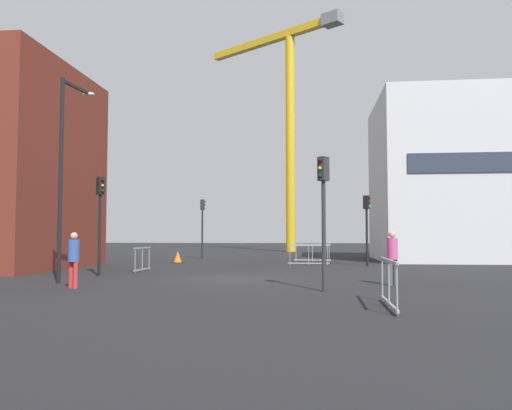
{
  "coord_description": "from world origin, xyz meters",
  "views": [
    {
      "loc": [
        2.85,
        -18.82,
        1.63
      ],
      "look_at": [
        0.0,
        7.89,
        3.19
      ],
      "focal_mm": 35.92,
      "sensor_mm": 36.0,
      "label": 1
    }
  ],
  "objects_px": {
    "traffic_light_near": "(100,209)",
    "pedestrian_waiting": "(74,256)",
    "traffic_light_island": "(202,219)",
    "construction_crane": "(288,103)",
    "traffic_cone_orange": "(178,257)",
    "traffic_light_median": "(367,218)",
    "pedestrian_walking": "(392,254)",
    "streetlamp_tall": "(65,161)",
    "traffic_light_far": "(323,200)",
    "traffic_light_crosswalk": "(324,219)"
  },
  "relations": [
    {
      "from": "traffic_light_near",
      "to": "pedestrian_waiting",
      "type": "bearing_deg",
      "value": -75.93
    },
    {
      "from": "traffic_light_island",
      "to": "traffic_light_near",
      "type": "distance_m",
      "value": 14.64
    },
    {
      "from": "construction_crane",
      "to": "pedestrian_waiting",
      "type": "bearing_deg",
      "value": -98.28
    },
    {
      "from": "traffic_cone_orange",
      "to": "traffic_light_near",
      "type": "bearing_deg",
      "value": -93.96
    },
    {
      "from": "construction_crane",
      "to": "traffic_cone_orange",
      "type": "relative_size",
      "value": 32.3
    },
    {
      "from": "traffic_light_island",
      "to": "pedestrian_waiting",
      "type": "bearing_deg",
      "value": -89.62
    },
    {
      "from": "construction_crane",
      "to": "traffic_light_near",
      "type": "xyz_separation_m",
      "value": [
        -6.19,
        -29.94,
        -11.9
      ]
    },
    {
      "from": "pedestrian_waiting",
      "to": "traffic_cone_orange",
      "type": "relative_size",
      "value": 2.5
    },
    {
      "from": "traffic_light_median",
      "to": "pedestrian_waiting",
      "type": "relative_size",
      "value": 2.15
    },
    {
      "from": "construction_crane",
      "to": "pedestrian_waiting",
      "type": "relative_size",
      "value": 12.93
    },
    {
      "from": "pedestrian_walking",
      "to": "pedestrian_waiting",
      "type": "distance_m",
      "value": 10.02
    },
    {
      "from": "construction_crane",
      "to": "pedestrian_waiting",
      "type": "height_order",
      "value": "construction_crane"
    },
    {
      "from": "streetlamp_tall",
      "to": "traffic_cone_orange",
      "type": "relative_size",
      "value": 10.3
    },
    {
      "from": "construction_crane",
      "to": "traffic_light_near",
      "type": "bearing_deg",
      "value": -101.69
    },
    {
      "from": "traffic_light_far",
      "to": "pedestrian_walking",
      "type": "bearing_deg",
      "value": 42.23
    },
    {
      "from": "traffic_light_crosswalk",
      "to": "traffic_cone_orange",
      "type": "height_order",
      "value": "traffic_light_crosswalk"
    },
    {
      "from": "traffic_light_far",
      "to": "traffic_light_island",
      "type": "xyz_separation_m",
      "value": [
        -7.69,
        19.27,
        0.08
      ]
    },
    {
      "from": "traffic_light_island",
      "to": "pedestrian_waiting",
      "type": "distance_m",
      "value": 19.32
    },
    {
      "from": "traffic_light_near",
      "to": "pedestrian_waiting",
      "type": "distance_m",
      "value": 5.06
    },
    {
      "from": "traffic_light_crosswalk",
      "to": "traffic_light_far",
      "type": "bearing_deg",
      "value": -91.49
    },
    {
      "from": "pedestrian_waiting",
      "to": "construction_crane",
      "type": "bearing_deg",
      "value": 81.72
    },
    {
      "from": "traffic_cone_orange",
      "to": "streetlamp_tall",
      "type": "bearing_deg",
      "value": -93.29
    },
    {
      "from": "traffic_light_island",
      "to": "pedestrian_walking",
      "type": "bearing_deg",
      "value": -60.01
    },
    {
      "from": "traffic_light_far",
      "to": "traffic_cone_orange",
      "type": "xyz_separation_m",
      "value": [
        -8.06,
        14.22,
        -2.3
      ]
    },
    {
      "from": "traffic_light_crosswalk",
      "to": "pedestrian_waiting",
      "type": "xyz_separation_m",
      "value": [
        -8.08,
        -19.82,
        -1.67
      ]
    },
    {
      "from": "traffic_light_near",
      "to": "traffic_cone_orange",
      "type": "distance_m",
      "value": 9.85
    },
    {
      "from": "traffic_light_median",
      "to": "traffic_light_near",
      "type": "height_order",
      "value": "traffic_light_near"
    },
    {
      "from": "streetlamp_tall",
      "to": "pedestrian_walking",
      "type": "distance_m",
      "value": 11.48
    },
    {
      "from": "streetlamp_tall",
      "to": "traffic_cone_orange",
      "type": "height_order",
      "value": "streetlamp_tall"
    },
    {
      "from": "traffic_light_far",
      "to": "pedestrian_waiting",
      "type": "bearing_deg",
      "value": 179.81
    },
    {
      "from": "traffic_light_far",
      "to": "pedestrian_walking",
      "type": "height_order",
      "value": "traffic_light_far"
    },
    {
      "from": "traffic_cone_orange",
      "to": "traffic_light_far",
      "type": "bearing_deg",
      "value": -60.44
    },
    {
      "from": "pedestrian_walking",
      "to": "traffic_light_median",
      "type": "bearing_deg",
      "value": 88.44
    },
    {
      "from": "construction_crane",
      "to": "pedestrian_waiting",
      "type": "xyz_separation_m",
      "value": [
        -5.03,
        -34.58,
        -13.55
      ]
    },
    {
      "from": "pedestrian_walking",
      "to": "traffic_light_crosswalk",
      "type": "bearing_deg",
      "value": 95.57
    },
    {
      "from": "traffic_light_median",
      "to": "traffic_light_near",
      "type": "relative_size",
      "value": 0.93
    },
    {
      "from": "construction_crane",
      "to": "traffic_light_crosswalk",
      "type": "bearing_deg",
      "value": -78.33
    },
    {
      "from": "traffic_cone_orange",
      "to": "traffic_light_island",
      "type": "bearing_deg",
      "value": 85.76
    },
    {
      "from": "traffic_light_median",
      "to": "construction_crane",
      "type": "bearing_deg",
      "value": 102.6
    },
    {
      "from": "pedestrian_walking",
      "to": "traffic_light_island",
      "type": "bearing_deg",
      "value": 119.99
    },
    {
      "from": "traffic_light_far",
      "to": "traffic_light_median",
      "type": "bearing_deg",
      "value": 78.11
    },
    {
      "from": "traffic_light_crosswalk",
      "to": "traffic_light_median",
      "type": "bearing_deg",
      "value": -75.67
    },
    {
      "from": "traffic_light_median",
      "to": "pedestrian_walking",
      "type": "relative_size",
      "value": 2.1
    },
    {
      "from": "traffic_light_far",
      "to": "traffic_light_island",
      "type": "height_order",
      "value": "traffic_light_island"
    },
    {
      "from": "pedestrian_waiting",
      "to": "traffic_light_crosswalk",
      "type": "bearing_deg",
      "value": 67.83
    },
    {
      "from": "traffic_cone_orange",
      "to": "pedestrian_waiting",
      "type": "bearing_deg",
      "value": -87.97
    },
    {
      "from": "construction_crane",
      "to": "traffic_light_median",
      "type": "height_order",
      "value": "construction_crane"
    },
    {
      "from": "traffic_light_island",
      "to": "traffic_cone_orange",
      "type": "distance_m",
      "value": 5.6
    },
    {
      "from": "traffic_light_far",
      "to": "pedestrian_waiting",
      "type": "distance_m",
      "value": 7.74
    },
    {
      "from": "construction_crane",
      "to": "streetlamp_tall",
      "type": "bearing_deg",
      "value": -100.78
    }
  ]
}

